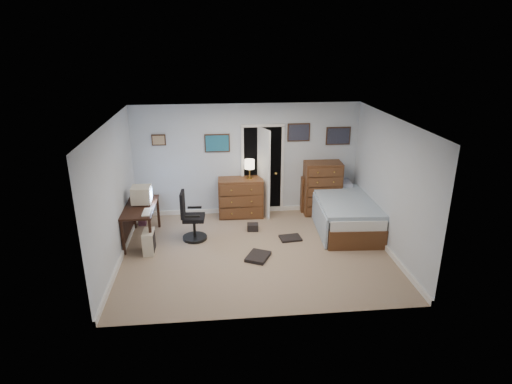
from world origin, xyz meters
The scene contains 15 objects.
floor centered at (0.00, 0.00, -0.01)m, with size 5.00×4.00×0.02m, color gray.
computer_desk centered at (-2.29, 0.74, 0.56)m, with size 0.59×1.27×0.73m.
crt_monitor centered at (-2.18, 0.89, 0.91)m, with size 0.38×0.35×0.35m.
keyboard centered at (-2.02, 0.39, 0.74)m, with size 0.15×0.39×0.02m, color beige.
pc_tower centered at (-2.00, 0.19, 0.22)m, with size 0.20×0.41×0.44m.
office_chair centered at (-1.23, 0.68, 0.39)m, with size 0.52×0.52×1.01m.
media_stack centered at (-2.32, 1.48, 0.38)m, with size 0.15×0.15×0.77m, color maroon.
low_dresser centered at (-0.16, 1.77, 0.44)m, with size 0.99×0.50×0.88m, color #552D1B.
table_lamp centered at (0.04, 1.78, 1.20)m, with size 0.23×0.23×0.43m.
doorway centered at (0.35, 2.27, 1.00)m, with size 0.96×1.12×2.05m.
tall_dresser centered at (1.69, 1.75, 0.61)m, with size 0.82×0.48×1.21m, color #552D1B.
headboard_bookcase centered at (1.69, 1.86, 0.44)m, with size 0.92×0.27×0.82m.
bed centered at (1.98, 0.97, 0.35)m, with size 1.32×2.30×0.73m.
wall_posters centered at (0.57, 1.98, 1.75)m, with size 4.38×0.04×0.60m.
floor_clutter centered at (0.20, 0.27, 0.04)m, with size 1.23×1.60×0.15m.
Camera 1 is at (-0.73, -7.18, 3.85)m, focal length 30.00 mm.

